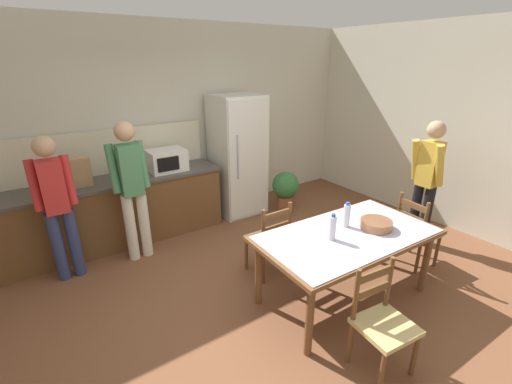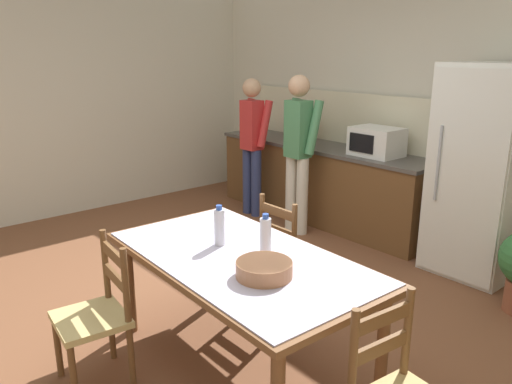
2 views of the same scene
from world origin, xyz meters
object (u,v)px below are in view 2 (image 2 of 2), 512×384
(dining_table, at_px, (241,267))
(bottle_off_centre, at_px, (265,236))
(chair_side_near_left, at_px, (97,316))
(refrigerator, at_px, (482,172))
(chair_side_far_left, at_px, (289,252))
(bottle_near_centre, at_px, (219,227))
(serving_bowl, at_px, (264,268))
(person_at_counter, at_px, (298,146))
(microwave, at_px, (377,142))
(paper_bag, at_px, (301,127))
(person_at_sink, at_px, (252,140))

(dining_table, relative_size, bottle_off_centre, 6.86)
(dining_table, relative_size, chair_side_near_left, 2.04)
(dining_table, bearing_deg, refrigerator, 83.99)
(bottle_off_centre, xyz_separation_m, chair_side_far_left, (-0.48, 0.68, -0.44))
(refrigerator, xyz_separation_m, bottle_near_centre, (-0.49, -2.52, -0.06))
(serving_bowl, bearing_deg, chair_side_far_left, 128.31)
(bottle_near_centre, distance_m, serving_bowl, 0.56)
(dining_table, xyz_separation_m, person_at_counter, (-1.53, 2.03, 0.29))
(dining_table, distance_m, bottle_near_centre, 0.30)
(microwave, xyz_separation_m, dining_table, (0.89, -2.55, -0.37))
(paper_bag, xyz_separation_m, dining_table, (1.99, -2.54, -0.40))
(bottle_near_centre, relative_size, person_at_counter, 0.16)
(refrigerator, distance_m, person_at_sink, 2.64)
(microwave, distance_m, bottle_off_centre, 2.62)
(microwave, bearing_deg, paper_bag, -179.60)
(microwave, height_order, serving_bowl, microwave)
(paper_bag, xyz_separation_m, person_at_sink, (-0.34, -0.49, -0.15))
(refrigerator, relative_size, chair_side_far_left, 2.07)
(bottle_near_centre, relative_size, chair_side_near_left, 0.30)
(serving_bowl, distance_m, chair_side_far_left, 1.18)
(serving_bowl, xyz_separation_m, chair_side_far_left, (-0.70, 0.88, -0.37))
(bottle_off_centre, bearing_deg, microwave, 112.02)
(refrigerator, distance_m, dining_table, 2.55)
(microwave, relative_size, dining_table, 0.27)
(chair_side_far_left, bearing_deg, serving_bowl, 128.08)
(paper_bag, relative_size, serving_bowl, 1.13)
(serving_bowl, height_order, chair_side_far_left, chair_side_far_left)
(bottle_off_centre, height_order, person_at_sink, person_at_sink)
(paper_bag, height_order, serving_bowl, paper_bag)
(serving_bowl, height_order, chair_side_near_left, chair_side_near_left)
(chair_side_far_left, xyz_separation_m, chair_side_near_left, (-0.05, -1.57, 0.00))
(bottle_near_centre, height_order, person_at_sink, person_at_sink)
(person_at_counter, bearing_deg, refrigerator, -74.43)
(refrigerator, xyz_separation_m, bottle_off_centre, (-0.17, -2.41, -0.06))
(chair_side_near_left, height_order, person_at_counter, person_at_counter)
(person_at_sink, relative_size, person_at_counter, 0.96)
(refrigerator, relative_size, microwave, 3.77)
(microwave, relative_size, bottle_off_centre, 1.85)
(bottle_near_centre, distance_m, person_at_counter, 2.40)
(bottle_near_centre, relative_size, bottle_off_centre, 1.00)
(chair_side_near_left, xyz_separation_m, person_at_sink, (-1.89, 2.82, 0.49))
(chair_side_far_left, relative_size, person_at_sink, 0.55)
(dining_table, relative_size, person_at_counter, 1.07)
(serving_bowl, bearing_deg, bottle_near_centre, 170.35)
(refrigerator, bearing_deg, person_at_counter, -164.43)
(bottle_off_centre, distance_m, serving_bowl, 0.31)
(chair_side_near_left, bearing_deg, dining_table, 66.83)
(bottle_near_centre, bearing_deg, chair_side_far_left, 101.02)
(refrigerator, relative_size, person_at_counter, 1.09)
(bottle_off_centre, bearing_deg, dining_table, -128.42)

